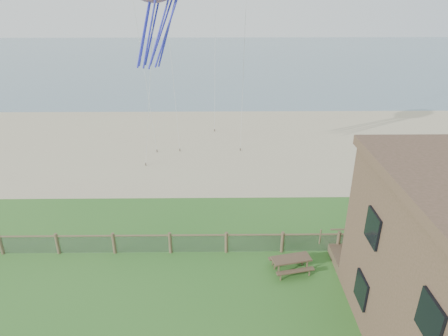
# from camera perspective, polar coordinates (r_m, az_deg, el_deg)

# --- Properties ---
(sand_beach) EXTENTS (72.00, 20.00, 0.02)m
(sand_beach) POSITION_cam_1_polar(r_m,az_deg,el_deg) (36.15, -0.10, 3.47)
(sand_beach) COLOR tan
(sand_beach) RESTS_ON ground
(ocean) EXTENTS (160.00, 68.00, 0.02)m
(ocean) POSITION_cam_1_polar(r_m,az_deg,el_deg) (78.76, -0.45, 15.24)
(ocean) COLOR slate
(ocean) RESTS_ON ground
(chainlink_fence) EXTENTS (36.20, 0.20, 1.25)m
(chainlink_fence) POSITION_cam_1_polar(r_m,az_deg,el_deg) (21.72, 0.34, -10.75)
(chainlink_fence) COLOR #493A29
(chainlink_fence) RESTS_ON ground
(picnic_table) EXTENTS (2.21, 1.84, 0.82)m
(picnic_table) POSITION_cam_1_polar(r_m,az_deg,el_deg) (20.87, 9.54, -13.33)
(picnic_table) COLOR brown
(picnic_table) RESTS_ON ground
(octopus_kite) EXTENTS (3.85, 3.30, 6.68)m
(octopus_kite) POSITION_cam_1_polar(r_m,az_deg,el_deg) (26.33, -9.83, 20.91)
(octopus_kite) COLOR #FF5C28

